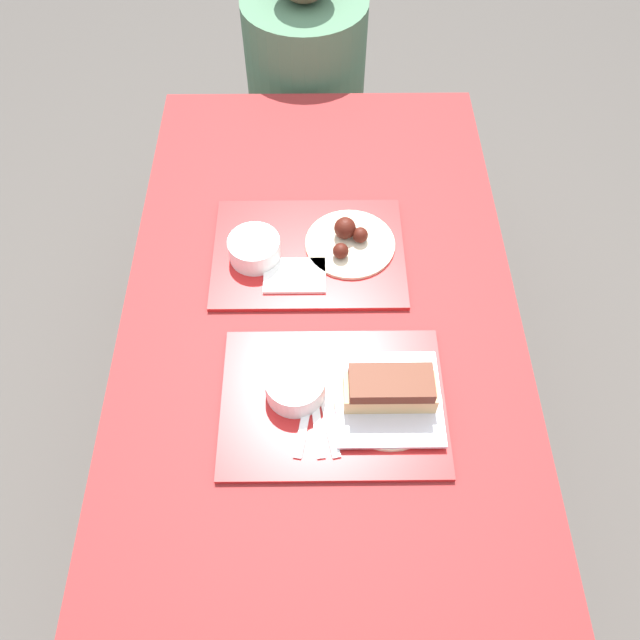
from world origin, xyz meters
The scene contains 14 objects.
ground_plane centered at (0.00, 0.00, 0.00)m, with size 12.00×12.00×0.00m, color #4C4742.
picnic_table centered at (0.00, 0.00, 0.67)m, with size 0.88×1.56×0.77m.
picnic_bench_far centered at (0.00, 1.00, 0.36)m, with size 0.83×0.28×0.43m.
tray_near centered at (0.02, -0.22, 0.78)m, with size 0.45×0.33×0.01m.
tray_far centered at (-0.03, 0.17, 0.78)m, with size 0.45×0.33×0.01m.
bowl_coleslaw_near centered at (-0.05, -0.20, 0.82)m, with size 0.12×0.12×0.05m.
brisket_sandwich_plate centered at (0.13, -0.22, 0.82)m, with size 0.21×0.21×0.09m.
plastic_fork_near centered at (-0.01, -0.26, 0.79)m, with size 0.03×0.17×0.00m.
plastic_knife_near centered at (0.01, -0.26, 0.79)m, with size 0.05×0.17×0.00m.
plastic_spoon_near centered at (-0.03, -0.26, 0.79)m, with size 0.05×0.17×0.00m.
bowl_coleslaw_far centered at (-0.15, 0.16, 0.82)m, with size 0.12×0.12×0.05m.
wings_plate_far centered at (0.07, 0.19, 0.80)m, with size 0.21×0.21×0.06m.
napkin_far centered at (-0.06, 0.10, 0.79)m, with size 0.14×0.10×0.01m.
person_seated_across centered at (-0.04, 1.00, 0.70)m, with size 0.38×0.38×0.68m.
Camera 1 is at (-0.01, -0.78, 1.90)m, focal length 35.00 mm.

